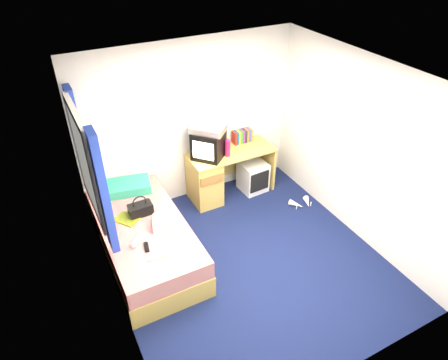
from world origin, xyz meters
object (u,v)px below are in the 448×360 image
handbag (140,209)px  white_heels (302,203)px  vcr (208,129)px  pillow (129,186)px  storage_cube (253,176)px  remote_control (146,247)px  magazine (127,219)px  desk (214,175)px  colour_swatch_fan (157,257)px  pink_water_bottle (228,148)px  water_bottle (137,240)px  aerosol_can (220,144)px  crt_tv (208,144)px  towel (166,222)px  picture_frame (251,135)px  bed (145,240)px

handbag → white_heels: 2.46m
vcr → pillow: bearing=-134.5°
storage_cube → pillow: bearing=173.6°
remote_control → magazine: bearing=105.3°
desk → colour_swatch_fan: size_ratio=5.91×
pink_water_bottle → remote_control: (-1.61, -1.06, -0.32)m
handbag → magazine: bearing=-173.2°
handbag → water_bottle: (-0.20, -0.48, -0.05)m
vcr → pink_water_bottle: (0.25, -0.10, -0.33)m
pillow → aerosol_can: bearing=2.8°
desk → storage_cube: (0.63, -0.09, -0.17)m
pink_water_bottle → white_heels: bearing=-38.5°
storage_cube → crt_tv: bearing=169.7°
towel → remote_control: 0.43m
picture_frame → white_heels: (0.32, -1.00, -0.78)m
storage_cube → white_heels: bearing=-61.6°
bed → vcr: vcr is taller
bed → white_heels: (2.41, -0.08, -0.23)m
bed → colour_swatch_fan: (-0.04, -0.62, 0.28)m
remote_control → storage_cube: bearing=37.3°
handbag → towel: (0.21, -0.36, -0.03)m
water_bottle → pillow: bearing=78.4°
water_bottle → white_heels: water_bottle is taller
bed → magazine: magazine is taller
aerosol_can → remote_control: bearing=-141.6°
crt_tv → water_bottle: bearing=-95.9°
bed → handbag: 0.40m
pink_water_bottle → towel: bearing=-147.5°
bed → desk: desk is taller
bed → towel: towel is taller
aerosol_can → water_bottle: (-1.64, -1.12, -0.28)m
aerosol_can → colour_swatch_fan: size_ratio=0.91×
bed → water_bottle: size_ratio=10.00×
crt_tv → colour_swatch_fan: crt_tv is taller
storage_cube → vcr: (-0.71, 0.10, 0.96)m
picture_frame → vcr: bearing=-152.7°
handbag → white_heels: bearing=-7.2°
pillow → towel: (0.19, -0.93, -0.01)m
picture_frame → towel: 2.15m
picture_frame → magazine: 2.38m
towel → pillow: bearing=101.6°
desk → crt_tv: bearing=179.5°
colour_swatch_fan → pink_water_bottle: bearing=39.0°
bed → towel: (0.25, -0.17, 0.32)m
bed → remote_control: remote_control is taller
desk → handbag: 1.43m
desk → storage_cube: bearing=-8.3°
pillow → bed: bearing=-94.3°
pink_water_bottle → storage_cube: bearing=0.9°
desk → vcr: (-0.08, 0.00, 0.80)m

